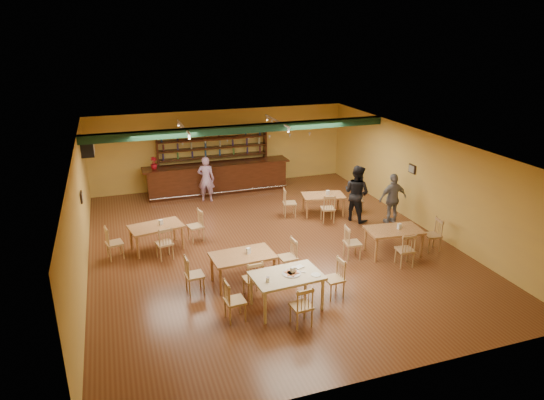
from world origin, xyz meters
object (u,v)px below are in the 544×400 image
object	(u,v)px
dining_table_d	(393,242)
patron_right_a	(357,193)
patron_bar	(206,179)
dining_table_a	(157,237)
dining_table_c	(243,269)
bar_counter	(218,178)
dining_table_b	(323,205)
near_table	(286,291)

from	to	relation	value
dining_table_d	patron_right_a	bearing A→B (deg)	91.20
patron_bar	patron_right_a	size ratio (longest dim) A/B	0.90
dining_table_a	patron_bar	bearing A→B (deg)	47.50
dining_table_a	dining_table_c	size ratio (longest dim) A/B	0.95
dining_table_c	patron_right_a	distance (m)	5.41
bar_counter	patron_bar	world-z (taller)	patron_bar
patron_bar	dining_table_a	bearing A→B (deg)	79.84
dining_table_b	patron_bar	world-z (taller)	patron_bar
bar_counter	dining_table_c	bearing A→B (deg)	-97.68
dining_table_b	dining_table_c	distance (m)	5.23
dining_table_b	patron_bar	xyz separation A→B (m)	(-3.44, 2.58, 0.48)
bar_counter	dining_table_b	bearing A→B (deg)	-50.15
bar_counter	near_table	distance (m)	8.42
dining_table_b	dining_table_c	world-z (taller)	dining_table_c
bar_counter	dining_table_b	distance (m)	4.44
patron_right_a	patron_bar	bearing A→B (deg)	23.64
patron_bar	dining_table_c	bearing A→B (deg)	107.74
patron_bar	patron_right_a	world-z (taller)	patron_right_a
bar_counter	dining_table_a	bearing A→B (deg)	-122.06
dining_table_a	near_table	world-z (taller)	near_table
bar_counter	near_table	bearing A→B (deg)	-92.16
bar_counter	patron_right_a	world-z (taller)	patron_right_a
dining_table_b	near_table	world-z (taller)	near_table
near_table	bar_counter	bearing A→B (deg)	83.52
dining_table_d	patron_bar	xyz separation A→B (m)	(-4.02, 5.98, 0.45)
bar_counter	dining_table_c	size ratio (longest dim) A/B	3.63
dining_table_c	patron_bar	size ratio (longest dim) A/B	0.92
dining_table_c	patron_bar	distance (m)	6.22
bar_counter	near_table	world-z (taller)	bar_counter
bar_counter	dining_table_b	world-z (taller)	bar_counter
bar_counter	dining_table_b	xyz separation A→B (m)	(2.84, -3.41, -0.22)
near_table	patron_right_a	world-z (taller)	patron_right_a
bar_counter	patron_right_a	distance (m)	5.58
dining_table_b	dining_table_a	bearing A→B (deg)	-158.91
near_table	patron_bar	bearing A→B (deg)	87.78
dining_table_c	dining_table_d	bearing A→B (deg)	-1.21
dining_table_a	near_table	size ratio (longest dim) A/B	0.94
dining_table_c	near_table	bearing A→B (deg)	-69.76
patron_bar	dining_table_d	bearing A→B (deg)	144.85
dining_table_b	dining_table_c	size ratio (longest dim) A/B	0.91
dining_table_d	patron_right_a	size ratio (longest dim) A/B	0.81
bar_counter	dining_table_b	size ratio (longest dim) A/B	4.00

